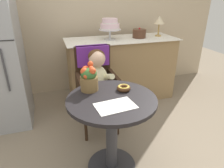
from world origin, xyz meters
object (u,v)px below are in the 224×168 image
(round_layer_cake, at_px, (139,34))
(seated_child, at_px, (98,77))
(cafe_table, at_px, (112,120))
(table_lamp, at_px, (159,21))
(donut_front, at_px, (124,88))
(wicker_chair, at_px, (95,75))
(tiered_cake_stand, at_px, (110,25))
(flower_vase, at_px, (89,78))

(round_layer_cake, bearing_deg, seated_child, -136.57)
(cafe_table, distance_m, table_lamp, 1.84)
(table_lamp, bearing_deg, donut_front, -129.07)
(wicker_chair, xyz_separation_m, table_lamp, (1.11, 0.62, 0.48))
(seated_child, bearing_deg, round_layer_cake, 43.43)
(wicker_chair, relative_size, donut_front, 8.10)
(donut_front, xyz_separation_m, round_layer_cake, (0.67, 1.19, 0.22))
(tiered_cake_stand, bearing_deg, donut_front, -101.34)
(cafe_table, height_order, table_lamp, table_lamp)
(wicker_chair, height_order, flower_vase, flower_vase)
(tiered_cake_stand, bearing_deg, flower_vase, -115.14)
(wicker_chair, relative_size, round_layer_cake, 5.05)
(table_lamp, bearing_deg, wicker_chair, -150.78)
(tiered_cake_stand, distance_m, table_lamp, 0.75)
(flower_vase, height_order, table_lamp, table_lamp)
(wicker_chair, bearing_deg, cafe_table, -86.88)
(donut_front, relative_size, flower_vase, 0.49)
(seated_child, distance_m, table_lamp, 1.42)
(cafe_table, distance_m, wicker_chair, 0.72)
(cafe_table, relative_size, tiered_cake_stand, 2.40)
(donut_front, bearing_deg, tiered_cake_stand, 78.66)
(round_layer_cake, bearing_deg, table_lamp, 5.29)
(wicker_chair, relative_size, flower_vase, 3.93)
(cafe_table, bearing_deg, wicker_chair, 87.98)
(tiered_cake_stand, bearing_deg, seated_child, -115.30)
(cafe_table, xyz_separation_m, round_layer_cake, (0.81, 1.29, 0.45))
(wicker_chair, bearing_deg, table_lamp, 34.36)
(flower_vase, bearing_deg, tiered_cake_stand, 64.86)
(wicker_chair, relative_size, table_lamp, 3.35)
(donut_front, height_order, tiered_cake_stand, tiered_cake_stand)
(flower_vase, distance_m, round_layer_cake, 1.46)
(flower_vase, xyz_separation_m, tiered_cake_stand, (0.52, 1.10, 0.25))
(cafe_table, height_order, donut_front, donut_front)
(donut_front, xyz_separation_m, table_lamp, (0.99, 1.22, 0.37))
(wicker_chair, xyz_separation_m, round_layer_cake, (0.79, 0.59, 0.32))
(donut_front, relative_size, tiered_cake_stand, 0.39)
(cafe_table, relative_size, flower_vase, 2.96)
(seated_child, xyz_separation_m, round_layer_cake, (0.79, 0.74, 0.28))
(donut_front, xyz_separation_m, flower_vase, (-0.28, 0.09, 0.09))
(flower_vase, xyz_separation_m, table_lamp, (1.27, 1.13, 0.28))
(wicker_chair, bearing_deg, seated_child, -84.86)
(seated_child, distance_m, donut_front, 0.47)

